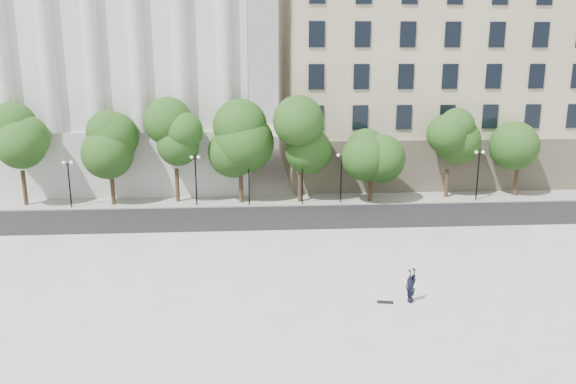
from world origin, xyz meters
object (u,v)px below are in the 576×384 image
(person_lying, at_px, (410,298))
(traffic_light_east, at_px, (303,164))
(skateboard, at_px, (385,302))
(traffic_light_west, at_px, (249,163))

(person_lying, bearing_deg, traffic_light_east, 68.76)
(person_lying, relative_size, skateboard, 2.21)
(traffic_light_east, bearing_deg, person_lying, -80.28)
(traffic_light_west, height_order, traffic_light_east, traffic_light_west)
(traffic_light_west, xyz_separation_m, person_lying, (8.08, -20.66, -3.03))
(traffic_light_west, xyz_separation_m, skateboard, (6.80, -20.66, -3.23))
(skateboard, bearing_deg, traffic_light_west, 119.40)
(traffic_light_west, distance_m, traffic_light_east, 4.54)
(traffic_light_west, distance_m, person_lying, 22.39)
(traffic_light_west, height_order, skateboard, traffic_light_west)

